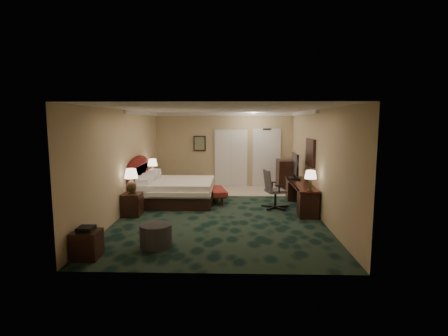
{
  "coord_description": "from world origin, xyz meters",
  "views": [
    {
      "loc": [
        0.35,
        -9.03,
        2.41
      ],
      "look_at": [
        0.08,
        0.6,
        1.11
      ],
      "focal_mm": 28.0,
      "sensor_mm": 36.0,
      "label": 1
    }
  ],
  "objects_px": {
    "tv": "(295,166)",
    "desk_chair": "(276,189)",
    "nightstand_far": "(154,186)",
    "nightstand_near": "(132,204)",
    "desk": "(301,196)",
    "ottoman": "(156,236)",
    "lamp_near": "(131,181)",
    "lamp_far": "(153,168)",
    "minibar": "(285,175)",
    "bed_bench": "(218,195)",
    "side_table": "(87,244)",
    "bed": "(177,191)"
  },
  "relations": [
    {
      "from": "nightstand_near",
      "to": "minibar",
      "type": "bearing_deg",
      "value": 38.77
    },
    {
      "from": "nightstand_far",
      "to": "bed_bench",
      "type": "relative_size",
      "value": 0.51
    },
    {
      "from": "ottoman",
      "to": "tv",
      "type": "relative_size",
      "value": 0.62
    },
    {
      "from": "bed",
      "to": "bed_bench",
      "type": "relative_size",
      "value": 1.8
    },
    {
      "from": "side_table",
      "to": "tv",
      "type": "relative_size",
      "value": 0.5
    },
    {
      "from": "nightstand_near",
      "to": "tv",
      "type": "relative_size",
      "value": 0.58
    },
    {
      "from": "lamp_near",
      "to": "tv",
      "type": "distance_m",
      "value": 4.69
    },
    {
      "from": "ottoman",
      "to": "desk_chair",
      "type": "height_order",
      "value": "desk_chair"
    },
    {
      "from": "lamp_near",
      "to": "ottoman",
      "type": "height_order",
      "value": "lamp_near"
    },
    {
      "from": "bed",
      "to": "ottoman",
      "type": "distance_m",
      "value": 3.68
    },
    {
      "from": "bed_bench",
      "to": "ottoman",
      "type": "height_order",
      "value": "ottoman"
    },
    {
      "from": "minibar",
      "to": "desk",
      "type": "bearing_deg",
      "value": -89.03
    },
    {
      "from": "lamp_near",
      "to": "nightstand_near",
      "type": "bearing_deg",
      "value": 100.71
    },
    {
      "from": "bed_bench",
      "to": "desk",
      "type": "xyz_separation_m",
      "value": [
        2.35,
        -0.66,
        0.15
      ]
    },
    {
      "from": "ottoman",
      "to": "minibar",
      "type": "xyz_separation_m",
      "value": [
        3.32,
        5.77,
        0.31
      ]
    },
    {
      "from": "bed_bench",
      "to": "minibar",
      "type": "bearing_deg",
      "value": 28.8
    },
    {
      "from": "side_table",
      "to": "minibar",
      "type": "height_order",
      "value": "minibar"
    },
    {
      "from": "ottoman",
      "to": "desk",
      "type": "relative_size",
      "value": 0.25
    },
    {
      "from": "tv",
      "to": "desk_chair",
      "type": "bearing_deg",
      "value": -129.71
    },
    {
      "from": "bed_bench",
      "to": "side_table",
      "type": "relative_size",
      "value": 2.4
    },
    {
      "from": "nightstand_far",
      "to": "ottoman",
      "type": "height_order",
      "value": "nightstand_far"
    },
    {
      "from": "nightstand_far",
      "to": "nightstand_near",
      "type": "bearing_deg",
      "value": -90.24
    },
    {
      "from": "desk",
      "to": "ottoman",
      "type": "bearing_deg",
      "value": -137.13
    },
    {
      "from": "side_table",
      "to": "nightstand_near",
      "type": "bearing_deg",
      "value": 90.16
    },
    {
      "from": "nightstand_near",
      "to": "side_table",
      "type": "height_order",
      "value": "nightstand_near"
    },
    {
      "from": "nightstand_far",
      "to": "minibar",
      "type": "bearing_deg",
      "value": 13.96
    },
    {
      "from": "lamp_near",
      "to": "bed_bench",
      "type": "distance_m",
      "value": 2.73
    },
    {
      "from": "lamp_far",
      "to": "bed_bench",
      "type": "bearing_deg",
      "value": -22.64
    },
    {
      "from": "side_table",
      "to": "desk_chair",
      "type": "xyz_separation_m",
      "value": [
        3.75,
        3.65,
        0.3
      ]
    },
    {
      "from": "bed_bench",
      "to": "minibar",
      "type": "xyz_separation_m",
      "value": [
        2.3,
        2.0,
        0.33
      ]
    },
    {
      "from": "desk",
      "to": "tv",
      "type": "bearing_deg",
      "value": 94.91
    },
    {
      "from": "side_table",
      "to": "desk",
      "type": "xyz_separation_m",
      "value": [
        4.46,
        3.72,
        0.11
      ]
    },
    {
      "from": "desk",
      "to": "nightstand_far",
      "type": "bearing_deg",
      "value": 160.77
    },
    {
      "from": "nightstand_far",
      "to": "lamp_near",
      "type": "height_order",
      "value": "lamp_near"
    },
    {
      "from": "bed_bench",
      "to": "minibar",
      "type": "relative_size",
      "value": 1.12
    },
    {
      "from": "lamp_far",
      "to": "desk_chair",
      "type": "bearing_deg",
      "value": -23.21
    },
    {
      "from": "nightstand_near",
      "to": "desk_chair",
      "type": "xyz_separation_m",
      "value": [
        3.76,
        0.83,
        0.26
      ]
    },
    {
      "from": "bed_bench",
      "to": "ottoman",
      "type": "bearing_deg",
      "value": -117.16
    },
    {
      "from": "nightstand_far",
      "to": "lamp_far",
      "type": "height_order",
      "value": "lamp_far"
    },
    {
      "from": "nightstand_far",
      "to": "desk_chair",
      "type": "distance_m",
      "value": 4.09
    },
    {
      "from": "desk_chair",
      "to": "desk",
      "type": "bearing_deg",
      "value": -9.32
    },
    {
      "from": "desk_chair",
      "to": "bed_bench",
      "type": "bearing_deg",
      "value": 140.89
    },
    {
      "from": "bed_bench",
      "to": "lamp_far",
      "type": "bearing_deg",
      "value": 145.25
    },
    {
      "from": "ottoman",
      "to": "bed_bench",
      "type": "bearing_deg",
      "value": 74.95
    },
    {
      "from": "lamp_far",
      "to": "minibar",
      "type": "height_order",
      "value": "lamp_far"
    },
    {
      "from": "nightstand_near",
      "to": "lamp_far",
      "type": "bearing_deg",
      "value": 90.67
    },
    {
      "from": "lamp_far",
      "to": "minibar",
      "type": "bearing_deg",
      "value": 13.88
    },
    {
      "from": "nightstand_near",
      "to": "lamp_near",
      "type": "distance_m",
      "value": 0.61
    },
    {
      "from": "nightstand_far",
      "to": "tv",
      "type": "bearing_deg",
      "value": -11.29
    },
    {
      "from": "bed",
      "to": "ottoman",
      "type": "xyz_separation_m",
      "value": [
        0.19,
        -3.67,
        -0.12
      ]
    }
  ]
}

